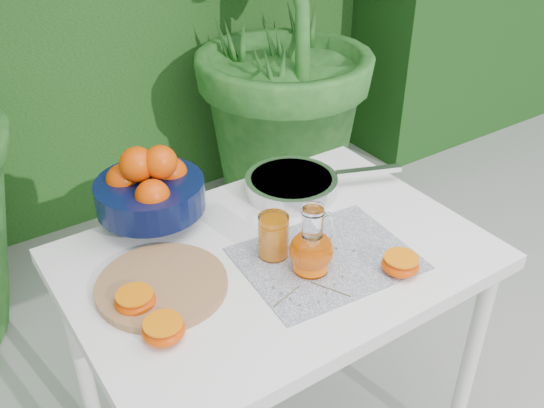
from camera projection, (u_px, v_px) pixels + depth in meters
potted_plant_right at (267, 22)px, 2.62m from camera, size 2.23×2.23×1.81m
white_table at (276, 278)px, 1.52m from camera, size 1.00×0.70×0.75m
placemat at (327, 258)px, 1.46m from camera, size 0.43×0.34×0.00m
cutting_board at (162, 285)px, 1.36m from camera, size 0.36×0.36×0.02m
fruit_bowl at (150, 188)px, 1.54m from camera, size 0.35×0.35×0.22m
juice_pitcher at (312, 248)px, 1.39m from camera, size 0.16×0.14×0.17m
juice_tumbler at (273, 237)px, 1.44m from camera, size 0.08×0.08×0.11m
saute_pan at (293, 184)px, 1.71m from camera, size 0.48×0.34×0.05m
orange_halves at (239, 297)px, 1.31m from camera, size 0.66×0.32×0.04m
thyme_sprigs at (316, 275)px, 1.40m from camera, size 0.28×0.22×0.01m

